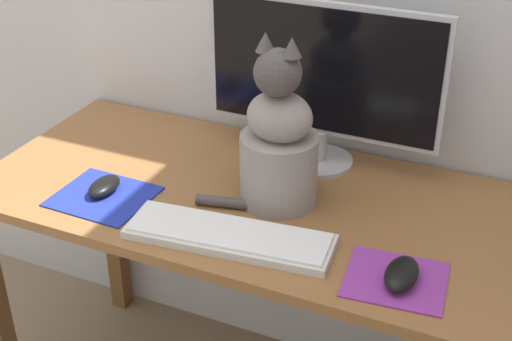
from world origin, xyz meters
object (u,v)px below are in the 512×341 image
Objects in this scene: computer_mouse_left at (104,186)px; computer_mouse_right at (402,274)px; monitor at (323,78)px; keyboard at (231,236)px; cat at (279,143)px.

computer_mouse_right is (0.70, -0.04, 0.00)m from computer_mouse_left.
monitor is 0.56m from computer_mouse_left.
keyboard is at bearing -178.73° from computer_mouse_right.
computer_mouse_right is 0.29× the size of cat.
monitor is 1.47× the size of cat.
keyboard is 0.35m from computer_mouse_left.
cat reaches higher than computer_mouse_right.
computer_mouse_right is (0.35, 0.01, 0.01)m from keyboard.
computer_mouse_left is at bearing -139.15° from monitor.
computer_mouse_left is at bearing 165.79° from keyboard.
computer_mouse_left and computer_mouse_right have the same top height.
keyboard is 3.92× the size of computer_mouse_right.
computer_mouse_right reaches higher than keyboard.
cat is (0.37, 0.14, 0.13)m from computer_mouse_left.
cat is at bearing 20.24° from computer_mouse_left.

